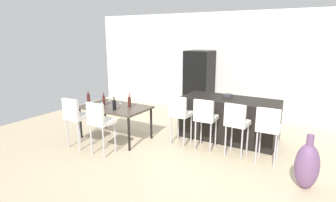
# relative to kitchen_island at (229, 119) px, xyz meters

# --- Properties ---
(ground_plane) EXTENTS (10.00, 10.00, 0.00)m
(ground_plane) POSITION_rel_kitchen_island_xyz_m (-0.27, -0.96, -0.46)
(ground_plane) COLOR #C6B28E
(back_wall) EXTENTS (10.00, 0.12, 2.90)m
(back_wall) POSITION_rel_kitchen_island_xyz_m (-0.27, 1.94, 0.99)
(back_wall) COLOR silver
(back_wall) RESTS_ON ground_plane
(kitchen_island) EXTENTS (2.07, 0.89, 0.92)m
(kitchen_island) POSITION_rel_kitchen_island_xyz_m (0.00, 0.00, 0.00)
(kitchen_island) COLOR black
(kitchen_island) RESTS_ON ground_plane
(bar_chair_left) EXTENTS (0.41, 0.41, 1.05)m
(bar_chair_left) POSITION_rel_kitchen_island_xyz_m (-0.79, -0.83, 0.24)
(bar_chair_left) COLOR white
(bar_chair_left) RESTS_ON ground_plane
(bar_chair_middle) EXTENTS (0.42, 0.42, 1.05)m
(bar_chair_middle) POSITION_rel_kitchen_island_xyz_m (-0.22, -0.83, 0.24)
(bar_chair_middle) COLOR white
(bar_chair_middle) RESTS_ON ground_plane
(bar_chair_right) EXTENTS (0.42, 0.42, 1.05)m
(bar_chair_right) POSITION_rel_kitchen_island_xyz_m (0.41, -0.83, 0.24)
(bar_chair_right) COLOR white
(bar_chair_right) RESTS_ON ground_plane
(bar_chair_far) EXTENTS (0.41, 0.41, 1.05)m
(bar_chair_far) POSITION_rel_kitchen_island_xyz_m (0.99, -0.83, 0.24)
(bar_chair_far) COLOR white
(bar_chair_far) RESTS_ON ground_plane
(dining_table) EXTENTS (1.49, 0.91, 0.74)m
(dining_table) POSITION_rel_kitchen_island_xyz_m (-2.18, -1.26, 0.22)
(dining_table) COLOR #4C4238
(dining_table) RESTS_ON ground_plane
(dining_chair_near) EXTENTS (0.41, 0.41, 1.05)m
(dining_chair_near) POSITION_rel_kitchen_island_xyz_m (-2.51, -2.08, 0.24)
(dining_chair_near) COLOR white
(dining_chair_near) RESTS_ON ground_plane
(dining_chair_far) EXTENTS (0.40, 0.40, 1.05)m
(dining_chair_far) POSITION_rel_kitchen_island_xyz_m (-1.84, -2.08, 0.24)
(dining_chair_far) COLOR white
(dining_chair_far) RESTS_ON ground_plane
(wine_bottle_middle) EXTENTS (0.07, 0.07, 0.29)m
(wine_bottle_middle) POSITION_rel_kitchen_island_xyz_m (-1.98, -1.50, 0.39)
(wine_bottle_middle) COLOR black
(wine_bottle_middle) RESTS_ON dining_table
(wine_bottle_corner) EXTENTS (0.07, 0.07, 0.31)m
(wine_bottle_corner) POSITION_rel_kitchen_island_xyz_m (-1.86, -1.15, 0.40)
(wine_bottle_corner) COLOR #471E19
(wine_bottle_corner) RESTS_ON dining_table
(wine_bottle_right) EXTENTS (0.06, 0.06, 0.28)m
(wine_bottle_right) POSITION_rel_kitchen_island_xyz_m (-2.46, -1.31, 0.39)
(wine_bottle_right) COLOR #471E19
(wine_bottle_right) RESTS_ON dining_table
(wine_bottle_near) EXTENTS (0.07, 0.07, 0.32)m
(wine_bottle_near) POSITION_rel_kitchen_island_xyz_m (-2.73, -1.50, 0.41)
(wine_bottle_near) COLOR #471E19
(wine_bottle_near) RESTS_ON dining_table
(wine_glass_left) EXTENTS (0.07, 0.07, 0.17)m
(wine_glass_left) POSITION_rel_kitchen_island_xyz_m (-2.22, -1.60, 0.40)
(wine_glass_left) COLOR silver
(wine_glass_left) RESTS_ON dining_table
(wine_glass_far) EXTENTS (0.07, 0.07, 0.17)m
(wine_glass_far) POSITION_rel_kitchen_island_xyz_m (-2.63, -0.93, 0.40)
(wine_glass_far) COLOR silver
(wine_glass_far) RESTS_ON dining_table
(wine_glass_end) EXTENTS (0.07, 0.07, 0.17)m
(wine_glass_end) POSITION_rel_kitchen_island_xyz_m (-2.25, -0.99, 0.40)
(wine_glass_end) COLOR silver
(wine_glass_end) RESTS_ON dining_table
(refrigerator) EXTENTS (0.72, 0.68, 1.84)m
(refrigerator) POSITION_rel_kitchen_island_xyz_m (-1.41, 1.50, 0.46)
(refrigerator) COLOR black
(refrigerator) RESTS_ON ground_plane
(fruit_bowl) EXTENTS (0.21, 0.21, 0.07)m
(fruit_bowl) POSITION_rel_kitchen_island_xyz_m (-0.08, 0.11, 0.50)
(fruit_bowl) COLOR #333338
(fruit_bowl) RESTS_ON kitchen_island
(floor_vase) EXTENTS (0.35, 0.35, 0.86)m
(floor_vase) POSITION_rel_kitchen_island_xyz_m (1.68, -1.40, -0.10)
(floor_vase) COLOR #704C75
(floor_vase) RESTS_ON ground_plane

